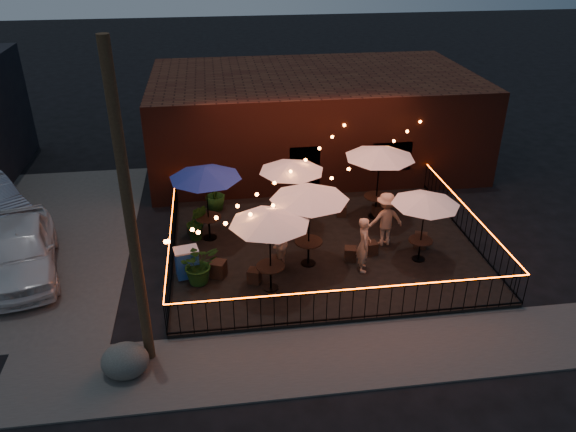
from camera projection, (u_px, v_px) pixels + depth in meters
name	position (u px, v px, depth m)	size (l,w,h in m)	color
ground	(336.00, 283.00, 17.26)	(110.00, 110.00, 0.00)	black
patio	(324.00, 248.00, 18.98)	(10.00, 8.00, 0.15)	black
sidewalk	(363.00, 354.00, 14.41)	(18.00, 2.50, 0.05)	#413E3C
brick_building	(312.00, 119.00, 25.20)	(14.00, 8.00, 4.00)	#39170F
utility_pole	(130.00, 220.00, 12.46)	(0.26, 0.26, 8.00)	#392517
fence_front	(353.00, 305.00, 15.20)	(10.00, 0.04, 1.04)	black
fence_left	(172.00, 243.00, 18.10)	(0.04, 8.00, 1.04)	black
fence_right	(467.00, 223.00, 19.31)	(0.04, 8.00, 1.04)	black
festoon_lights	(296.00, 188.00, 17.45)	(10.02, 8.72, 1.32)	orange
cafe_table_0	(270.00, 219.00, 15.67)	(2.57, 2.57, 2.57)	black
cafe_table_1	(205.00, 174.00, 18.29)	(2.87, 2.87, 2.66)	black
cafe_table_2	(310.00, 195.00, 16.83)	(2.71, 2.71, 2.68)	black
cafe_table_3	(291.00, 167.00, 19.14)	(2.56, 2.56, 2.50)	black
cafe_table_4	(426.00, 200.00, 17.20)	(2.50, 2.50, 2.34)	black
cafe_table_5	(380.00, 153.00, 19.64)	(3.06, 3.06, 2.76)	black
bistro_chair_0	(218.00, 269.00, 17.24)	(0.43, 0.43, 0.51)	black
bistro_chair_1	(254.00, 276.00, 16.96)	(0.37, 0.37, 0.44)	black
bistro_chair_2	(193.00, 229.00, 19.58)	(0.34, 0.34, 0.41)	black
bistro_chair_3	(259.00, 225.00, 19.74)	(0.41, 0.41, 0.48)	black
bistro_chair_4	(277.00, 263.00, 17.62)	(0.36, 0.36, 0.43)	black
bistro_chair_5	(350.00, 254.00, 18.07)	(0.38, 0.38, 0.45)	black
bistro_chair_6	(310.00, 208.00, 20.91)	(0.39, 0.39, 0.47)	black
bistro_chair_7	(342.00, 211.00, 20.80)	(0.35, 0.35, 0.41)	black
bistro_chair_8	(371.00, 248.00, 18.42)	(0.36, 0.36, 0.42)	black
bistro_chair_9	(420.00, 240.00, 18.79)	(0.41, 0.41, 0.49)	black
bistro_chair_10	(378.00, 210.00, 20.80)	(0.36, 0.36, 0.43)	black
bistro_chair_11	(412.00, 207.00, 20.94)	(0.42, 0.42, 0.50)	black
patron_a	(364.00, 244.00, 17.26)	(0.66, 0.44, 1.82)	#E3AF95
patron_b	(276.00, 242.00, 17.33)	(0.91, 0.71, 1.87)	tan
patron_c	(386.00, 219.00, 18.65)	(1.22, 0.70, 1.88)	beige
potted_shrub_a	(199.00, 264.00, 16.78)	(1.17, 1.02, 1.30)	#153D10
potted_shrub_b	(197.00, 222.00, 19.07)	(0.73, 0.59, 1.33)	#13380D
potted_shrub_c	(215.00, 193.00, 21.05)	(0.76, 0.76, 1.35)	#18380E
cooler	(187.00, 262.00, 17.15)	(0.81, 0.65, 0.95)	#214FAD
boulder	(125.00, 361.00, 13.65)	(1.02, 0.87, 0.80)	#4A4A45
car_white	(21.00, 250.00, 17.40)	(1.98, 4.92, 1.68)	silver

